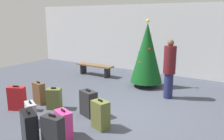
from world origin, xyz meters
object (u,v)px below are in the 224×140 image
object	(u,v)px
waiting_bench	(95,67)
suitcase_2	(39,93)
holiday_tree	(147,53)
suitcase_7	(53,136)
suitcase_3	(88,103)
suitcase_8	(30,130)
suitcase_6	(31,113)
suitcase_5	(64,124)
suitcase_0	(54,99)
suitcase_4	(17,98)
suitcase_1	(100,115)
traveller_0	(169,68)

from	to	relation	value
waiting_bench	suitcase_2	xyz separation A→B (m)	(0.62, -3.57, -0.06)
holiday_tree	suitcase_7	size ratio (longest dim) A/B	2.99
suitcase_3	suitcase_8	size ratio (longest dim) A/B	0.90
holiday_tree	suitcase_6	bearing A→B (deg)	-103.52
holiday_tree	suitcase_5	bearing A→B (deg)	-89.00
suitcase_0	suitcase_7	world-z (taller)	suitcase_7
waiting_bench	suitcase_7	distance (m)	5.99
holiday_tree	suitcase_5	world-z (taller)	holiday_tree
suitcase_3	suitcase_4	xyz separation A→B (m)	(-1.87, -0.75, -0.00)
suitcase_1	holiday_tree	bearing A→B (deg)	97.94
suitcase_5	suitcase_7	world-z (taller)	suitcase_7
traveller_0	suitcase_3	bearing A→B (deg)	-118.03
suitcase_4	traveller_0	bearing A→B (deg)	45.05
suitcase_4	suitcase_8	bearing A→B (deg)	-29.60
suitcase_5	suitcase_4	bearing A→B (deg)	169.22
traveller_0	suitcase_8	world-z (taller)	traveller_0
suitcase_4	waiting_bench	bearing A→B (deg)	96.74
suitcase_0	suitcase_3	world-z (taller)	suitcase_3
waiting_bench	suitcase_4	distance (m)	4.25
traveller_0	suitcase_6	bearing A→B (deg)	-121.34
waiting_bench	suitcase_4	xyz separation A→B (m)	(0.50, -4.22, -0.04)
waiting_bench	suitcase_8	distance (m)	5.78
suitcase_0	suitcase_1	bearing A→B (deg)	-8.84
suitcase_2	suitcase_3	bearing A→B (deg)	3.25
traveller_0	suitcase_3	distance (m)	2.79
waiting_bench	suitcase_5	xyz separation A→B (m)	(2.61, -4.63, -0.08)
holiday_tree	waiting_bench	world-z (taller)	holiday_tree
suitcase_1	suitcase_2	distance (m)	2.44
traveller_0	suitcase_2	distance (m)	3.97
suitcase_8	suitcase_1	bearing A→B (deg)	64.19
holiday_tree	suitcase_5	size ratio (longest dim) A/B	3.90
suitcase_1	suitcase_3	bearing A→B (deg)	148.32
suitcase_2	waiting_bench	bearing A→B (deg)	99.81
suitcase_6	suitcase_0	bearing A→B (deg)	103.58
traveller_0	suitcase_5	distance (m)	3.76
suitcase_6	holiday_tree	bearing A→B (deg)	76.48
suitcase_1	suitcase_0	bearing A→B (deg)	171.16
waiting_bench	suitcase_3	bearing A→B (deg)	-55.68
holiday_tree	suitcase_5	distance (m)	4.43
traveller_0	suitcase_2	world-z (taller)	traveller_0
waiting_bench	traveller_0	world-z (taller)	traveller_0
suitcase_0	suitcase_7	bearing A→B (deg)	-44.11
suitcase_8	suitcase_7	bearing A→B (deg)	5.79
traveller_0	suitcase_8	size ratio (longest dim) A/B	2.36
suitcase_7	suitcase_8	bearing A→B (deg)	-174.21
waiting_bench	suitcase_5	distance (m)	5.31
suitcase_5	waiting_bench	bearing A→B (deg)	119.45
suitcase_3	suitcase_5	size ratio (longest dim) A/B	1.12
suitcase_0	suitcase_5	world-z (taller)	suitcase_5
suitcase_1	suitcase_2	xyz separation A→B (m)	(-2.42, 0.31, -0.01)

